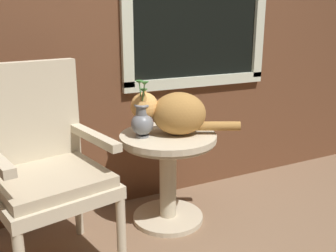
{
  "coord_description": "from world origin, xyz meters",
  "views": [
    {
      "loc": [
        -0.87,
        -1.56,
        1.19
      ],
      "look_at": [
        0.07,
        0.3,
        0.6
      ],
      "focal_mm": 40.34,
      "sensor_mm": 36.0,
      "label": 1
    }
  ],
  "objects_px": {
    "wicker_side_table": "(168,162)",
    "pewter_vase_with_ivy": "(142,120)",
    "cat": "(174,113)",
    "wicker_chair": "(43,162)"
  },
  "relations": [
    {
      "from": "wicker_side_table",
      "to": "pewter_vase_with_ivy",
      "type": "relative_size",
      "value": 1.74
    },
    {
      "from": "wicker_chair",
      "to": "pewter_vase_with_ivy",
      "type": "distance_m",
      "value": 0.59
    },
    {
      "from": "wicker_side_table",
      "to": "cat",
      "type": "relative_size",
      "value": 0.97
    },
    {
      "from": "cat",
      "to": "pewter_vase_with_ivy",
      "type": "height_order",
      "value": "pewter_vase_with_ivy"
    },
    {
      "from": "wicker_chair",
      "to": "pewter_vase_with_ivy",
      "type": "bearing_deg",
      "value": 12.76
    },
    {
      "from": "wicker_chair",
      "to": "pewter_vase_with_ivy",
      "type": "xyz_separation_m",
      "value": [
        0.57,
        0.13,
        0.11
      ]
    },
    {
      "from": "wicker_side_table",
      "to": "wicker_chair",
      "type": "height_order",
      "value": "wicker_chair"
    },
    {
      "from": "wicker_side_table",
      "to": "cat",
      "type": "height_order",
      "value": "cat"
    },
    {
      "from": "wicker_side_table",
      "to": "pewter_vase_with_ivy",
      "type": "xyz_separation_m",
      "value": [
        -0.15,
        0.02,
        0.26
      ]
    },
    {
      "from": "wicker_chair",
      "to": "pewter_vase_with_ivy",
      "type": "relative_size",
      "value": 3.08
    }
  ]
}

